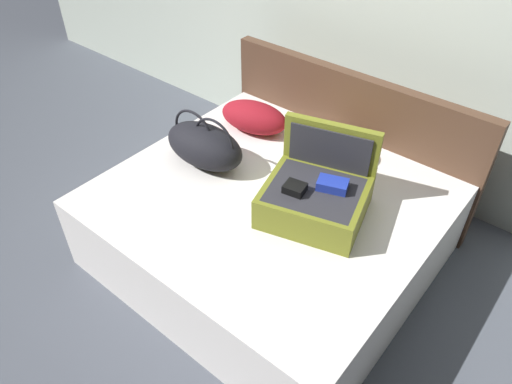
# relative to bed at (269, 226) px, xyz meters

# --- Properties ---
(ground_plane) EXTENTS (12.00, 12.00, 0.00)m
(ground_plane) POSITION_rel_bed_xyz_m (0.00, -0.40, -0.26)
(ground_plane) COLOR #4C515B
(bed) EXTENTS (1.83, 1.67, 0.51)m
(bed) POSITION_rel_bed_xyz_m (0.00, 0.00, 0.00)
(bed) COLOR silver
(bed) RESTS_ON ground
(headboard) EXTENTS (1.86, 0.08, 0.93)m
(headboard) POSITION_rel_bed_xyz_m (0.00, 0.87, 0.21)
(headboard) COLOR #4C3323
(headboard) RESTS_ON ground
(hard_case_large) EXTENTS (0.65, 0.62, 0.45)m
(hard_case_large) POSITION_rel_bed_xyz_m (0.28, 0.04, 0.38)
(hard_case_large) COLOR olive
(hard_case_large) RESTS_ON bed
(duffel_bag) EXTENTS (0.55, 0.33, 0.35)m
(duffel_bag) POSITION_rel_bed_xyz_m (-0.50, -0.02, 0.39)
(duffel_bag) COLOR black
(duffel_bag) RESTS_ON bed
(pillow_near_headboard) EXTENTS (0.45, 0.30, 0.17)m
(pillow_near_headboard) POSITION_rel_bed_xyz_m (0.07, 0.58, 0.34)
(pillow_near_headboard) COLOR gold
(pillow_near_headboard) RESTS_ON bed
(pillow_center_head) EXTENTS (0.52, 0.34, 0.20)m
(pillow_center_head) POSITION_rel_bed_xyz_m (-0.51, 0.47, 0.36)
(pillow_center_head) COLOR maroon
(pillow_center_head) RESTS_ON bed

